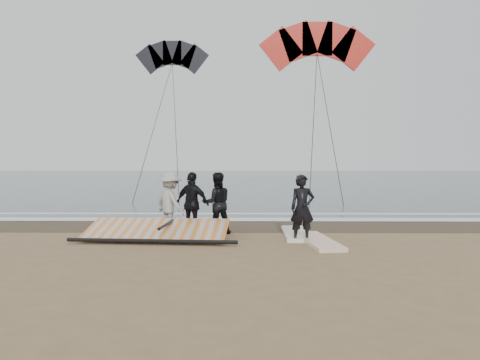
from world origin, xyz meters
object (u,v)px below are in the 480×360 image
object	(u,v)px
sail_rig	(156,232)
board_cream	(295,233)
man_main	(302,208)
board_white	(318,241)

from	to	relation	value
sail_rig	board_cream	bearing A→B (deg)	9.07
board_cream	sail_rig	size ratio (longest dim) A/B	0.54
man_main	sail_rig	bearing A→B (deg)	165.27
man_main	board_cream	size ratio (longest dim) A/B	0.74
man_main	board_white	size ratio (longest dim) A/B	0.70
man_main	sail_rig	size ratio (longest dim) A/B	0.40
board_white	board_cream	size ratio (longest dim) A/B	1.06
man_main	board_cream	distance (m)	1.36
board_white	sail_rig	distance (m)	4.47
board_cream	sail_rig	distance (m)	4.01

